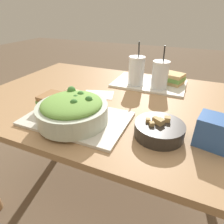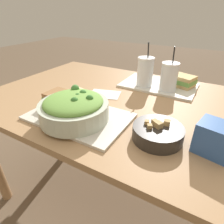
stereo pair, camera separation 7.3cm
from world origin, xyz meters
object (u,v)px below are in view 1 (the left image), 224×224
Objects in this scene: salad_bowl at (73,110)px; drink_cup_red at (160,76)px; soup_bowl at (159,129)px; drink_cup_dark at (136,72)px; chip_bag at (214,132)px; baguette_near at (79,99)px; napkin_folded at (98,95)px; sandwich_far at (172,78)px; sandwich_near at (56,102)px.

drink_cup_red is (0.25, 0.50, 0.02)m from salad_bowl.
soup_bowl is 0.73× the size of drink_cup_dark.
drink_cup_red is 0.51m from chip_bag.
drink_cup_dark is at bearing -180.00° from drink_cup_red.
baguette_near is at bearing -173.58° from chip_bag.
drink_cup_dark reaches higher than napkin_folded.
napkin_folded is at bearing 9.48° from baguette_near.
drink_cup_dark is at bearing 54.02° from napkin_folded.
baguette_near is at bearing 112.35° from salad_bowl.
soup_bowl is 0.40m from baguette_near.
drink_cup_red is at bearing -101.17° from sandwich_far.
drink_cup_red is (0.14, 0.00, -0.01)m from drink_cup_dark.
sandwich_near reaches higher than soup_bowl.
chip_bag is at bearing -46.68° from drink_cup_dark.
chip_bag is (0.27, -0.43, -0.03)m from drink_cup_red.
soup_bowl is 0.56m from sandwich_far.
salad_bowl is 0.56m from drink_cup_red.
sandwich_far is 0.67× the size of drink_cup_red.
sandwich_near is at bearing -113.14° from napkin_folded.
baguette_near is 0.60m from sandwich_far.
napkin_folded is (0.01, 0.17, -0.05)m from baguette_near.
sandwich_near is at bearing -119.55° from drink_cup_dark.
drink_cup_red reaches higher than chip_bag.
baguette_near is 0.62× the size of drink_cup_red.
drink_cup_red is (0.39, 0.44, 0.04)m from sandwich_near.
drink_cup_dark is 1.31× the size of napkin_folded.
sandwich_far is at bearing 122.92° from chip_bag.
chip_bag reaches higher than baguette_near.
salad_bowl reaches higher than sandwich_far.
sandwich_far is 1.22× the size of chip_bag.
salad_bowl reaches higher than chip_bag.
soup_bowl is 0.96× the size of napkin_folded.
drink_cup_dark is at bearing 144.95° from chip_bag.
sandwich_near reaches higher than napkin_folded.
drink_cup_dark is 0.59m from chip_bag.
drink_cup_red is at bearing 133.45° from chip_bag.
napkin_folded is (-0.35, -0.31, -0.04)m from sandwich_far.
drink_cup_red is (0.30, 0.38, 0.03)m from baguette_near.
salad_bowl is 1.56× the size of soup_bowl.
baguette_near reaches higher than napkin_folded.
drink_cup_dark is (0.16, 0.38, 0.04)m from baguette_near.
sandwich_far is at bearing 41.77° from napkin_folded.
soup_bowl is at bearing 0.61° from sandwich_near.
soup_bowl is 1.41× the size of chip_bag.
sandwich_far is (0.36, 0.48, -0.01)m from baguette_near.
sandwich_near is 0.56× the size of drink_cup_dark.
baguette_near reaches higher than soup_bowl.
sandwich_near is 0.73× the size of napkin_folded.
salad_bowl is 1.20× the size of drink_cup_red.
baguette_near is 0.41m from drink_cup_dark.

